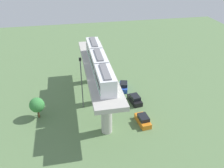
{
  "coord_description": "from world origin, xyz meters",
  "views": [
    {
      "loc": [
        5.65,
        42.53,
        29.05
      ],
      "look_at": [
        -2.5,
        1.57,
        5.04
      ],
      "focal_mm": 39.12,
      "sensor_mm": 36.0,
      "label": 1
    }
  ],
  "objects_px": {
    "parked_car_black": "(135,99)",
    "signal_post": "(82,81)",
    "parked_car_blue": "(123,86)",
    "tree_near_viaduct": "(37,105)",
    "train": "(99,63)",
    "parked_car_orange": "(143,120)"
  },
  "relations": [
    {
      "from": "parked_car_blue",
      "to": "signal_post",
      "type": "distance_m",
      "value": 12.34
    },
    {
      "from": "parked_car_orange",
      "to": "signal_post",
      "type": "relative_size",
      "value": 0.4
    },
    {
      "from": "parked_car_blue",
      "to": "signal_post",
      "type": "bearing_deg",
      "value": 43.04
    },
    {
      "from": "parked_car_orange",
      "to": "tree_near_viaduct",
      "type": "bearing_deg",
      "value": -22.07
    },
    {
      "from": "train",
      "to": "tree_near_viaduct",
      "type": "xyz_separation_m",
      "value": [
        12.13,
        1.23,
        -7.12
      ]
    },
    {
      "from": "train",
      "to": "parked_car_orange",
      "type": "bearing_deg",
      "value": 135.17
    },
    {
      "from": "parked_car_black",
      "to": "signal_post",
      "type": "height_order",
      "value": "signal_post"
    },
    {
      "from": "parked_car_black",
      "to": "parked_car_blue",
      "type": "xyz_separation_m",
      "value": [
        1.05,
        -5.78,
        0.0
      ]
    },
    {
      "from": "parked_car_blue",
      "to": "parked_car_black",
      "type": "bearing_deg",
      "value": 114.36
    },
    {
      "from": "tree_near_viaduct",
      "to": "parked_car_black",
      "type": "bearing_deg",
      "value": -176.3
    },
    {
      "from": "parked_car_black",
      "to": "signal_post",
      "type": "xyz_separation_m",
      "value": [
        10.8,
        -0.37,
        5.29
      ]
    },
    {
      "from": "parked_car_orange",
      "to": "parked_car_blue",
      "type": "xyz_separation_m",
      "value": [
        0.63,
        -12.75,
        0.0
      ]
    },
    {
      "from": "parked_car_blue",
      "to": "train",
      "type": "bearing_deg",
      "value": 56.51
    },
    {
      "from": "parked_car_black",
      "to": "signal_post",
      "type": "relative_size",
      "value": 0.4
    },
    {
      "from": "parked_car_black",
      "to": "signal_post",
      "type": "bearing_deg",
      "value": -10.39
    },
    {
      "from": "parked_car_blue",
      "to": "tree_near_viaduct",
      "type": "xyz_separation_m",
      "value": [
        18.48,
        7.04,
        2.08
      ]
    },
    {
      "from": "train",
      "to": "parked_car_black",
      "type": "xyz_separation_m",
      "value": [
        -7.4,
        -0.04,
        -9.2
      ]
    },
    {
      "from": "parked_car_black",
      "to": "parked_car_blue",
      "type": "relative_size",
      "value": 0.98
    },
    {
      "from": "parked_car_orange",
      "to": "signal_post",
      "type": "bearing_deg",
      "value": -40.72
    },
    {
      "from": "train",
      "to": "parked_car_black",
      "type": "relative_size",
      "value": 4.64
    },
    {
      "from": "parked_car_orange",
      "to": "signal_post",
      "type": "height_order",
      "value": "signal_post"
    },
    {
      "from": "parked_car_black",
      "to": "train",
      "type": "bearing_deg",
      "value": -8.14
    }
  ]
}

